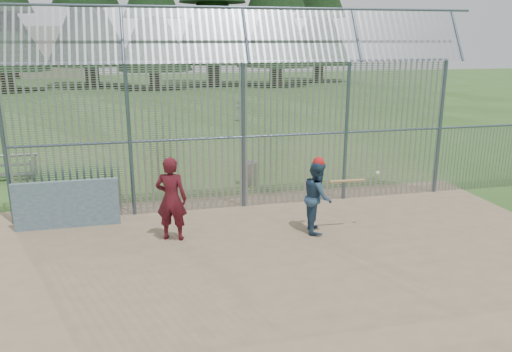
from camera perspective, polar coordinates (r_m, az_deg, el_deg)
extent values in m
plane|color=#2D511E|center=(10.95, 2.43, -9.31)|extent=(120.00, 120.00, 0.00)
cube|color=#756047|center=(10.51, 3.18, -10.37)|extent=(14.00, 10.00, 0.02)
cube|color=#38566B|center=(13.21, -20.80, -3.05)|extent=(2.50, 0.12, 1.20)
imported|color=navy|center=(12.14, 7.04, -2.37)|extent=(0.84, 0.98, 1.75)
imported|color=maroon|center=(11.68, -9.66, -2.58)|extent=(0.84, 0.68, 1.98)
imported|color=gray|center=(28.66, -1.76, 7.60)|extent=(0.75, 0.59, 1.35)
sphere|color=red|center=(11.90, 7.17, 1.54)|extent=(0.28, 0.28, 0.28)
cylinder|color=#AA7F4C|center=(12.14, 10.44, -0.54)|extent=(0.85, 0.12, 0.07)
sphere|color=#AA7F4C|center=(11.98, 8.56, -0.68)|extent=(0.09, 0.09, 0.09)
sphere|color=white|center=(12.37, 13.73, 0.37)|extent=(0.09, 0.09, 0.09)
cylinder|color=gray|center=(16.13, -0.75, 0.23)|extent=(0.52, 0.52, 0.70)
cylinder|color=#9EA0A5|center=(16.04, -0.76, 1.51)|extent=(0.56, 0.56, 0.05)
sphere|color=#9EA0A5|center=(16.02, -0.76, 1.68)|extent=(0.10, 0.10, 0.10)
cube|color=slate|center=(18.68, -24.08, 0.98)|extent=(0.06, 0.90, 0.70)
cylinder|color=#47566B|center=(13.71, -26.84, 2.91)|extent=(0.10, 0.10, 4.00)
cylinder|color=#47566B|center=(13.32, -14.22, 3.79)|extent=(0.10, 0.10, 4.00)
cylinder|color=#47566B|center=(13.59, -1.45, 4.49)|extent=(0.10, 0.10, 4.00)
cylinder|color=#47566B|center=(14.49, 10.28, 4.93)|extent=(0.10, 0.10, 4.00)
cylinder|color=#47566B|center=(15.92, 20.28, 5.15)|extent=(0.10, 0.10, 4.00)
cylinder|color=#47566B|center=(13.36, -1.51, 12.94)|extent=(12.00, 0.07, 0.07)
cylinder|color=#47566B|center=(13.59, -1.45, 4.49)|extent=(12.00, 0.06, 0.06)
cube|color=gray|center=(13.59, -1.45, 4.49)|extent=(12.00, 0.02, 4.00)
cube|color=gray|center=(12.98, -1.18, 15.74)|extent=(12.00, 0.77, 1.31)
cylinder|color=#47566B|center=(16.11, 19.95, 1.66)|extent=(0.08, 0.08, 2.00)
cylinder|color=#332319|center=(50.92, -26.50, 10.43)|extent=(1.19, 1.19, 3.06)
cylinder|color=#332319|center=(52.81, -18.27, 11.57)|extent=(1.33, 1.33, 3.42)
cylinder|color=#332319|center=(48.70, -11.43, 11.45)|extent=(1.12, 1.12, 2.88)
cylinder|color=#332319|center=(52.21, -4.84, 12.34)|extent=(1.40, 1.40, 3.60)
cylinder|color=#332319|center=(51.51, 2.27, 12.14)|extent=(1.26, 1.26, 3.24)
cylinder|color=#332319|center=(57.16, 7.11, 12.27)|extent=(1.19, 1.19, 3.06)
cube|color=#B2A58C|center=(68.22, -21.66, 13.07)|extent=(8.00, 7.00, 6.00)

